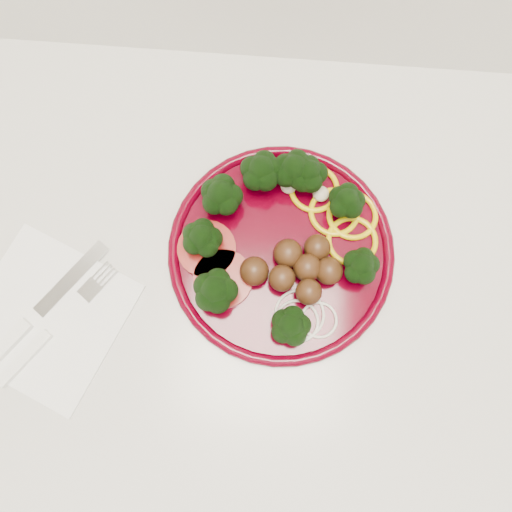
# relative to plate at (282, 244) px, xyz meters

# --- Properties ---
(counter) EXTENTS (2.40, 0.60, 0.90)m
(counter) POSITION_rel_plate_xyz_m (0.10, -0.03, -0.47)
(counter) COLOR beige
(counter) RESTS_ON ground
(plate) EXTENTS (0.28, 0.28, 0.06)m
(plate) POSITION_rel_plate_xyz_m (0.00, 0.00, 0.00)
(plate) COLOR #47000E
(plate) RESTS_ON counter
(napkin) EXTENTS (0.23, 0.23, 0.00)m
(napkin) POSITION_rel_plate_xyz_m (-0.28, -0.11, -0.02)
(napkin) COLOR white
(napkin) RESTS_ON counter
(knife) EXTENTS (0.14, 0.18, 0.01)m
(knife) POSITION_rel_plate_xyz_m (-0.30, -0.12, -0.01)
(knife) COLOR silver
(knife) RESTS_ON napkin
(fork) EXTENTS (0.12, 0.16, 0.01)m
(fork) POSITION_rel_plate_xyz_m (-0.28, -0.14, -0.01)
(fork) COLOR white
(fork) RESTS_ON napkin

